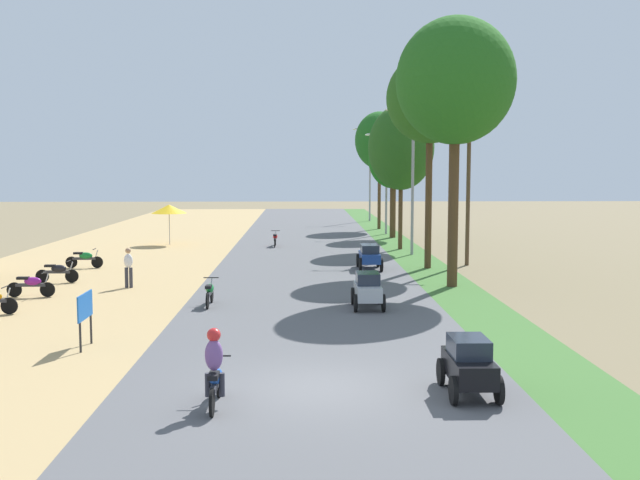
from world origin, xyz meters
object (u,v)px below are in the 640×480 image
streetlamp_mid (386,175)px  streetlamp_far (370,167)px  median_tree_fourth (393,159)px  motorbike_ahead_third (275,238)px  utility_pole_near (468,176)px  parked_motorbike_fifth (85,258)px  median_tree_fifth (380,141)px  car_hatchback_silver (368,289)px  street_signboard (85,310)px  pedestrian_on_shoulder (128,266)px  vendor_umbrella (169,209)px  car_sedan_blue (369,255)px  median_tree_nearest (455,82)px  motorbike_foreground_rider (215,370)px  parked_motorbike_fourth (58,271)px  motorbike_ahead_second (210,292)px  car_hatchback_black (469,364)px  median_tree_third (401,148)px  median_tree_second (430,99)px  parked_motorbike_third (31,284)px  streetlamp_near (413,170)px

streetlamp_mid → streetlamp_far: 13.09m
median_tree_fourth → motorbike_ahead_third: median_tree_fourth is taller
utility_pole_near → parked_motorbike_fifth: bearing=-177.0°
median_tree_fifth → car_hatchback_silver: (-3.82, -32.99, -6.23)m
street_signboard → pedestrian_on_shoulder: 10.16m
vendor_umbrella → streetlamp_far: bearing=54.4°
street_signboard → median_tree_fifth: 40.65m
street_signboard → utility_pole_near: utility_pole_near is taller
car_hatchback_silver → car_sedan_blue: size_ratio=0.89×
streetlamp_far → median_tree_nearest: bearing=-90.0°
parked_motorbike_fifth → median_tree_fifth: median_tree_fifth is taller
street_signboard → motorbike_foreground_rider: 6.58m
car_sedan_blue → parked_motorbike_fourth: bearing=-164.8°
car_hatchback_silver → car_sedan_blue: bearing=84.5°
median_tree_nearest → motorbike_ahead_third: median_tree_nearest is taller
motorbike_ahead_second → median_tree_nearest: bearing=23.6°
median_tree_fourth → motorbike_foreground_rider: 37.55m
car_sedan_blue → motorbike_foreground_rider: (-4.98, -20.29, 0.11)m
median_tree_nearest → car_hatchback_black: (-2.58, -14.49, -7.57)m
street_signboard → median_tree_third: median_tree_third is taller
car_hatchback_black → motorbike_ahead_second: bearing=123.3°
median_tree_fifth → utility_pole_near: 21.61m
median_tree_fourth → car_hatchback_black: (-2.72, -35.62, -4.70)m
median_tree_nearest → streetlamp_far: (-0.01, 36.99, -3.44)m
median_tree_fifth → motorbike_ahead_third: (-7.73, -12.91, -6.40)m
pedestrian_on_shoulder → street_signboard: bearing=-83.4°
car_hatchback_silver → motorbike_foreground_rider: size_ratio=1.11×
parked_motorbike_fourth → car_sedan_blue: 14.03m
median_tree_second → car_hatchback_silver: bearing=-110.5°
median_tree_second → motorbike_foreground_rider: bearing=-110.7°
vendor_umbrella → median_tree_nearest: bearing=-49.2°
vendor_umbrella → pedestrian_on_shoulder: bearing=-85.5°
street_signboard → car_hatchback_silver: street_signboard is taller
median_tree_third → median_tree_fourth: size_ratio=1.14×
parked_motorbike_fourth → car_hatchback_black: size_ratio=0.90×
median_tree_second → street_signboard: bearing=-127.3°
street_signboard → median_tree_second: size_ratio=0.15×
median_tree_fourth → vendor_umbrella: bearing=-163.4°
parked_motorbike_third → median_tree_nearest: size_ratio=0.17×
street_signboard → median_tree_fourth: size_ratio=0.20×
median_tree_second → parked_motorbike_third: bearing=-154.8°
utility_pole_near → motorbike_ahead_second: size_ratio=4.79×
streetlamp_near → car_hatchback_silver: streetlamp_near is taller
streetlamp_far → utility_pole_near: bearing=-85.9°
street_signboard → pedestrian_on_shoulder: bearing=96.6°
street_signboard → motorbike_foreground_rider: size_ratio=0.83×
pedestrian_on_shoulder → streetlamp_far: bearing=70.4°
parked_motorbike_fifth → car_hatchback_silver: 16.63m
streetlamp_near → streetlamp_mid: size_ratio=1.11×
motorbike_foreground_rider → motorbike_ahead_second: size_ratio=1.00×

